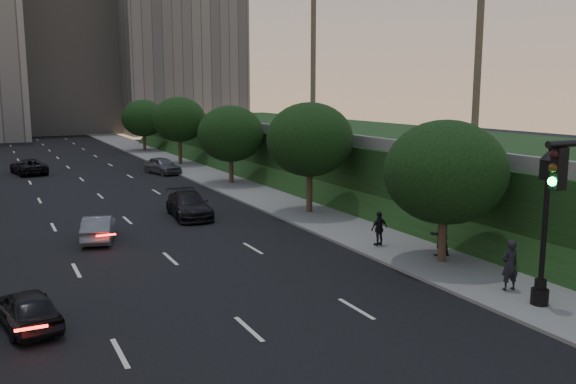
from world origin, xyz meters
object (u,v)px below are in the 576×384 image
street_lamp (544,234)px  pedestrian_a (510,265)px  pedestrian_b (440,235)px  pedestrian_c (379,228)px  sedan_mid_left (98,228)px  sedan_near_left (27,309)px  sedan_far_left (28,167)px  sedan_far_right (162,166)px  sedan_near_right (189,205)px

street_lamp → pedestrian_a: bearing=82.7°
pedestrian_b → pedestrian_c: 3.00m
sedan_mid_left → pedestrian_c: pedestrian_c is taller
sedan_near_left → pedestrian_b: bearing=170.7°
street_lamp → pedestrian_b: street_lamp is taller
sedan_near_left → pedestrian_a: 16.75m
pedestrian_b → pedestrian_c: (-1.39, 2.66, -0.12)m
pedestrian_a → sedan_mid_left: bearing=-41.8°
street_lamp → pedestrian_c: (-0.32, 9.14, -1.66)m
street_lamp → sedan_far_left: size_ratio=1.12×
pedestrian_b → sedan_mid_left: bearing=-23.6°
sedan_far_left → sedan_far_right: sedan_far_right is taller
street_lamp → sedan_far_left: (-13.45, 44.17, -1.94)m
street_lamp → sedan_near_right: bearing=107.3°
sedan_near_left → sedan_far_left: bearing=-104.7°
sedan_mid_left → sedan_far_right: sedan_far_right is taller
sedan_near_left → pedestrian_b: 17.04m
sedan_far_right → pedestrian_b: 32.89m
sedan_mid_left → pedestrian_c: size_ratio=2.39×
pedestrian_b → pedestrian_c: bearing=-48.2°
sedan_mid_left → sedan_near_right: size_ratio=0.77×
street_lamp → sedan_far_right: size_ratio=1.27×
sedan_far_left → pedestrian_b: size_ratio=2.66×
sedan_far_right → pedestrian_b: pedestrian_b is taller
sedan_near_right → pedestrian_c: bearing=-56.7°
pedestrian_a → pedestrian_c: (-0.52, 7.55, -0.13)m
street_lamp → pedestrian_b: (1.07, 6.48, -1.54)m
pedestrian_b → pedestrian_a: bearing=94.1°
sedan_near_left → pedestrian_a: (16.15, -4.41, 0.46)m
pedestrian_c → pedestrian_a: bearing=85.7°
sedan_near_left → pedestrian_c: 15.95m
sedan_far_left → street_lamp: bearing=96.3°
sedan_mid_left → sedan_far_right: bearing=-97.7°
street_lamp → pedestrian_b: 6.75m
sedan_far_right → sedan_near_right: bearing=-115.2°
sedan_near_right → pedestrian_b: bearing=-56.9°
sedan_near_left → sedan_near_right: bearing=-135.6°
sedan_near_right → sedan_far_right: bearing=84.3°
sedan_near_right → pedestrian_a: 19.55m
pedestrian_a → pedestrian_b: 4.97m
sedan_near_right → sedan_mid_left: bearing=-144.2°
pedestrian_b → sedan_near_left: bearing=15.8°
sedan_far_left → sedan_near_left: bearing=75.6°
sedan_far_right → pedestrian_a: pedestrian_a is taller
sedan_near_right → pedestrian_c: (5.93, -10.91, 0.24)m
sedan_mid_left → sedan_near_right: 6.71m
street_lamp → sedan_far_left: street_lamp is taller
street_lamp → sedan_near_right: (-6.24, 20.04, -1.90)m
sedan_far_right → pedestrian_b: (3.80, -32.67, 0.34)m
sedan_far_right → pedestrian_c: (2.41, -30.01, 0.22)m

